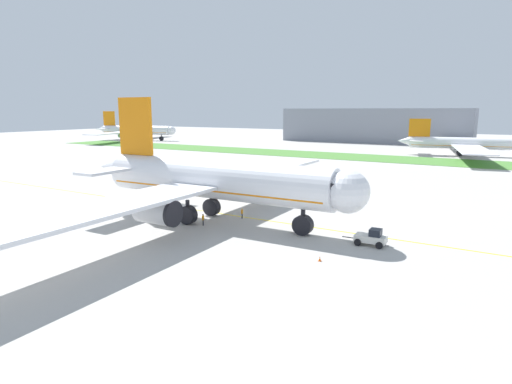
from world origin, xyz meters
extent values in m
plane|color=#ADAAA5|center=(0.00, 0.00, 0.00)|extent=(600.00, 600.00, 0.00)
cube|color=yellow|center=(0.00, 3.15, 0.00)|extent=(280.00, 0.36, 0.01)
cube|color=#4C8438|center=(0.00, 101.50, 0.05)|extent=(320.00, 24.00, 0.10)
cylinder|color=white|center=(4.83, -1.63, 6.67)|extent=(38.30, 6.98, 5.93)
cube|color=orange|center=(4.83, -1.63, 5.63)|extent=(36.76, 6.46, 0.71)
sphere|color=white|center=(25.53, -1.06, 6.67)|extent=(5.63, 5.63, 5.63)
cone|color=white|center=(-16.91, -2.24, 7.11)|extent=(6.66, 5.22, 5.04)
cube|color=orange|center=(-11.19, -2.08, 14.37)|extent=(6.88, 0.78, 9.48)
cube|color=white|center=(-12.11, 3.83, 7.56)|extent=(4.46, 9.60, 0.41)
cube|color=white|center=(-11.79, -8.02, 7.56)|extent=(4.46, 9.60, 0.41)
cube|color=white|center=(2.37, 18.44, 5.93)|extent=(9.34, 34.56, 0.47)
cube|color=white|center=(3.48, -21.81, 5.93)|extent=(9.34, 34.56, 0.47)
cylinder|color=#B7BABF|center=(3.72, 10.75, 4.13)|extent=(5.72, 3.41, 3.26)
cylinder|color=black|center=(6.54, 10.82, 4.13)|extent=(0.58, 3.44, 3.42)
cylinder|color=#B7BABF|center=(4.41, -14.06, 4.13)|extent=(5.72, 3.41, 3.26)
cylinder|color=black|center=(7.22, -13.98, 4.13)|extent=(0.58, 3.44, 3.42)
cylinder|color=black|center=(19.32, -1.23, 2.56)|extent=(0.62, 0.62, 2.30)
cylinder|color=black|center=(19.32, -1.23, 1.41)|extent=(2.85, 1.34, 2.82)
cylinder|color=black|center=(1.69, 1.39, 2.56)|extent=(0.62, 0.62, 2.30)
cylinder|color=black|center=(1.69, 1.39, 1.41)|extent=(2.85, 1.34, 2.82)
cylinder|color=black|center=(1.86, -4.83, 2.56)|extent=(0.62, 0.62, 2.30)
cylinder|color=black|center=(1.86, -4.83, 1.41)|extent=(2.85, 1.34, 2.82)
cube|color=black|center=(24.64, -1.09, 7.41)|extent=(2.20, 4.50, 1.07)
sphere|color=black|center=(-9.74, 0.87, 7.20)|extent=(0.41, 0.41, 0.41)
sphere|color=black|center=(-7.51, 0.93, 7.20)|extent=(0.41, 0.41, 0.41)
sphere|color=black|center=(-5.28, 0.99, 7.20)|extent=(0.41, 0.41, 0.41)
sphere|color=black|center=(-3.05, 1.05, 7.20)|extent=(0.41, 0.41, 0.41)
sphere|color=black|center=(-0.82, 1.11, 7.20)|extent=(0.41, 0.41, 0.41)
sphere|color=black|center=(1.41, 1.18, 7.20)|extent=(0.41, 0.41, 0.41)
sphere|color=black|center=(3.63, 1.24, 7.20)|extent=(0.41, 0.41, 0.41)
sphere|color=black|center=(5.86, 1.30, 7.20)|extent=(0.41, 0.41, 0.41)
sphere|color=black|center=(8.09, 1.36, 7.20)|extent=(0.41, 0.41, 0.41)
sphere|color=black|center=(10.32, 1.42, 7.20)|extent=(0.41, 0.41, 0.41)
sphere|color=black|center=(12.55, 1.48, 7.20)|extent=(0.41, 0.41, 0.41)
sphere|color=black|center=(14.78, 1.55, 7.20)|extent=(0.41, 0.41, 0.41)
sphere|color=black|center=(17.01, 1.61, 7.20)|extent=(0.41, 0.41, 0.41)
sphere|color=black|center=(19.24, 1.67, 7.20)|extent=(0.41, 0.41, 0.41)
cube|color=white|center=(28.73, -0.97, 0.88)|extent=(3.95, 2.13, 0.86)
cube|color=black|center=(29.31, -0.96, 1.76)|extent=(1.44, 1.57, 0.90)
cylinder|color=black|center=(25.88, -1.05, 0.60)|extent=(1.80, 0.17, 0.12)
cylinder|color=black|center=(27.39, -2.02, 0.45)|extent=(0.91, 0.37, 0.90)
cylinder|color=black|center=(27.34, 0.00, 0.45)|extent=(0.91, 0.37, 0.90)
cylinder|color=black|center=(30.12, -1.95, 0.45)|extent=(0.91, 0.37, 0.90)
cylinder|color=black|center=(30.06, 0.07, 0.45)|extent=(0.91, 0.37, 0.90)
cylinder|color=black|center=(4.45, -4.47, 0.44)|extent=(0.13, 0.13, 0.88)
cylinder|color=orange|center=(4.52, -4.61, 1.17)|extent=(0.10, 0.10, 0.56)
cylinder|color=black|center=(4.36, -4.29, 0.44)|extent=(0.13, 0.13, 0.88)
cylinder|color=orange|center=(4.29, -4.15, 1.17)|extent=(0.10, 0.10, 0.56)
cube|color=orange|center=(4.40, -4.38, 1.20)|extent=(0.44, 0.53, 0.63)
sphere|color=brown|center=(4.40, -4.38, 1.64)|extent=(0.24, 0.24, 0.24)
cylinder|color=black|center=(7.04, 2.34, 0.42)|extent=(0.12, 0.12, 0.83)
cylinder|color=orange|center=(6.99, 2.47, 1.09)|extent=(0.10, 0.10, 0.53)
cylinder|color=black|center=(7.11, 2.16, 0.42)|extent=(0.12, 0.12, 0.83)
cylinder|color=orange|center=(7.16, 2.02, 1.09)|extent=(0.10, 0.10, 0.53)
cube|color=orange|center=(7.07, 2.25, 1.12)|extent=(0.38, 0.49, 0.59)
sphere|color=tan|center=(7.07, 2.25, 1.54)|extent=(0.22, 0.22, 0.22)
cube|color=#F2590C|center=(-19.32, -13.67, 0.01)|extent=(0.36, 0.36, 0.03)
cone|color=#F2590C|center=(-19.32, -13.67, 0.31)|extent=(0.28, 0.28, 0.55)
cylinder|color=white|center=(-19.32, -13.67, 0.33)|extent=(0.17, 0.17, 0.06)
cube|color=#F2590C|center=(-18.77, -20.00, 0.01)|extent=(0.36, 0.36, 0.03)
cone|color=#F2590C|center=(-18.77, -20.00, 0.31)|extent=(0.28, 0.28, 0.55)
cylinder|color=white|center=(-18.77, -20.00, 0.33)|extent=(0.17, 0.17, 0.06)
cube|color=#F2590C|center=(25.49, -9.88, 0.01)|extent=(0.36, 0.36, 0.03)
cone|color=#F2590C|center=(25.49, -9.88, 0.31)|extent=(0.28, 0.28, 0.55)
cylinder|color=white|center=(25.49, -9.88, 0.33)|extent=(0.17, 0.17, 0.06)
cube|color=#B21E19|center=(-7.94, 36.25, 1.79)|extent=(4.52, 3.11, 2.68)
cube|color=#B21E19|center=(-5.40, 35.60, 1.26)|extent=(2.06, 2.40, 1.63)
cube|color=#263347|center=(-4.68, 35.41, 1.59)|extent=(0.53, 1.78, 0.72)
cylinder|color=black|center=(-5.13, 36.64, 0.45)|extent=(0.95, 0.51, 0.90)
cylinder|color=black|center=(-5.67, 34.55, 0.45)|extent=(0.95, 0.51, 0.90)
cylinder|color=black|center=(-8.67, 37.55, 0.45)|extent=(0.95, 0.51, 0.90)
cylinder|color=black|center=(-9.21, 35.46, 0.45)|extent=(0.95, 0.51, 0.90)
cube|color=black|center=(-17.59, 33.92, 1.74)|extent=(4.00, 3.31, 2.59)
cube|color=black|center=(-19.63, 34.69, 1.40)|extent=(2.01, 2.48, 1.89)
cube|color=#263347|center=(-20.21, 34.91, 1.78)|extent=(0.74, 1.79, 0.83)
cylinder|color=black|center=(-20.03, 33.65, 0.45)|extent=(0.95, 0.60, 0.90)
cylinder|color=black|center=(-19.24, 35.74, 0.45)|extent=(0.95, 0.60, 0.90)
cylinder|color=black|center=(-17.18, 32.57, 0.45)|extent=(0.95, 0.60, 0.90)
cylinder|color=black|center=(-16.39, 34.66, 0.45)|extent=(0.95, 0.60, 0.90)
cylinder|color=white|center=(-145.37, 125.98, 5.76)|extent=(41.31, 16.34, 5.12)
cube|color=orange|center=(-145.37, 125.98, 4.87)|extent=(39.60, 15.49, 0.61)
sphere|color=white|center=(-124.06, 132.07, 5.76)|extent=(4.87, 4.87, 4.87)
cone|color=white|center=(-167.54, 119.64, 6.15)|extent=(6.62, 5.74, 4.36)
cube|color=orange|center=(-162.13, 121.19, 12.42)|extent=(7.32, 2.55, 8.20)
cube|color=white|center=(-164.33, 125.89, 6.53)|extent=(6.64, 9.14, 0.36)
cube|color=white|center=(-161.52, 116.03, 6.53)|extent=(6.64, 9.14, 0.36)
cube|color=white|center=(-153.20, 145.83, 5.12)|extent=(19.05, 38.42, 0.41)
cube|color=white|center=(-141.52, 104.99, 5.12)|extent=(19.05, 38.42, 0.41)
cylinder|color=#B7BABF|center=(-149.69, 138.09, 3.57)|extent=(5.45, 4.05, 2.82)
cylinder|color=black|center=(-147.35, 138.76, 3.57)|extent=(1.22, 2.96, 2.96)
cylinder|color=#B7BABF|center=(-142.64, 113.41, 3.57)|extent=(5.45, 4.05, 2.82)
cylinder|color=black|center=(-140.30, 114.08, 3.57)|extent=(1.22, 2.96, 2.96)
cylinder|color=black|center=(-130.21, 130.32, 2.21)|extent=(0.54, 0.54, 1.99)
cylinder|color=black|center=(-130.21, 130.32, 1.22)|extent=(2.64, 1.72, 2.43)
cylinder|color=black|center=(-149.30, 127.66, 2.21)|extent=(0.54, 0.54, 1.99)
cylinder|color=black|center=(-149.30, 127.66, 1.22)|extent=(2.64, 1.72, 2.43)
cylinder|color=black|center=(-147.82, 122.48, 2.21)|extent=(0.54, 0.54, 1.99)
cylinder|color=black|center=(-147.82, 122.48, 1.22)|extent=(2.64, 1.72, 2.43)
cylinder|color=white|center=(29.01, 127.03, 4.84)|extent=(43.76, 13.08, 4.31)
cube|color=orange|center=(29.01, 127.03, 4.09)|extent=(41.97, 12.39, 0.52)
cone|color=white|center=(5.67, 122.21, 5.17)|extent=(5.38, 4.54, 3.66)
cube|color=orange|center=(11.00, 123.31, 10.44)|extent=(7.81, 2.02, 6.89)
cube|color=white|center=(9.27, 127.35, 5.49)|extent=(6.11, 7.72, 0.30)
cube|color=white|center=(11.01, 118.91, 5.49)|extent=(6.11, 7.72, 0.30)
cube|color=white|center=(22.44, 148.00, 4.31)|extent=(17.41, 40.55, 0.34)
cube|color=white|center=(31.29, 105.18, 4.31)|extent=(17.41, 40.55, 0.34)
cylinder|color=#B7BABF|center=(25.52, 139.58, 3.00)|extent=(4.49, 3.15, 2.37)
cylinder|color=black|center=(27.53, 139.99, 3.00)|extent=(0.85, 2.51, 2.49)
cylinder|color=#B7BABF|center=(30.78, 114.13, 3.00)|extent=(4.49, 3.15, 2.37)
cylinder|color=black|center=(32.79, 114.55, 3.00)|extent=(0.85, 2.51, 2.49)
cylinder|color=black|center=(25.12, 128.54, 1.86)|extent=(0.45, 0.45, 1.67)
cylinder|color=black|center=(25.12, 128.54, 1.02)|extent=(2.19, 1.32, 2.05)
cylinder|color=black|center=(26.04, 124.11, 1.86)|extent=(0.45, 0.45, 1.67)
cylinder|color=black|center=(26.04, 124.11, 1.02)|extent=(2.19, 1.32, 2.05)
cube|color=gray|center=(-22.64, 178.15, 9.00)|extent=(98.26, 20.00, 18.00)
camera|label=1|loc=(43.45, -54.01, 16.99)|focal=30.28mm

